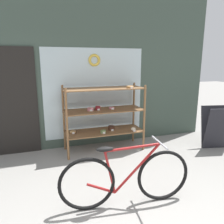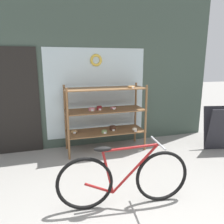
{
  "view_description": "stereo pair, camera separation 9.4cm",
  "coord_description": "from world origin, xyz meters",
  "views": [
    {
      "loc": [
        -0.92,
        -1.58,
        1.82
      ],
      "look_at": [
        0.15,
        1.62,
        1.04
      ],
      "focal_mm": 35.0,
      "sensor_mm": 36.0,
      "label": 1
    },
    {
      "loc": [
        -0.83,
        -1.61,
        1.82
      ],
      "look_at": [
        0.15,
        1.62,
        1.04
      ],
      "focal_mm": 35.0,
      "sensor_mm": 36.0,
      "label": 2
    }
  ],
  "objects": [
    {
      "name": "storefront_facade",
      "position": [
        -0.03,
        3.02,
        1.94
      ],
      "size": [
        5.87,
        0.13,
        3.98
      ],
      "color": "#3D4C42",
      "rests_on": "ground_plane"
    },
    {
      "name": "display_case",
      "position": [
        0.3,
        2.59,
        0.81
      ],
      "size": [
        1.61,
        0.58,
        1.37
      ],
      "color": "brown",
      "rests_on": "ground_plane"
    },
    {
      "name": "bicycle",
      "position": [
        0.04,
        0.74,
        0.38
      ],
      "size": [
        1.71,
        0.46,
        0.84
      ],
      "rotation": [
        0.0,
        0.0,
        -0.11
      ],
      "color": "black",
      "rests_on": "ground_plane"
    },
    {
      "name": "sandwich_board",
      "position": [
        2.57,
        1.92,
        0.46
      ],
      "size": [
        0.62,
        0.49,
        0.9
      ],
      "rotation": [
        0.0,
        0.0,
        -0.21
      ],
      "color": "#232328",
      "rests_on": "ground_plane"
    }
  ]
}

